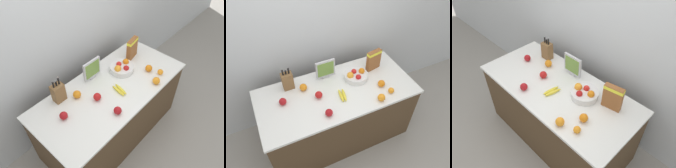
% 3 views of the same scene
% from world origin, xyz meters
% --- Properties ---
extents(ground_plane, '(14.00, 14.00, 0.00)m').
position_xyz_m(ground_plane, '(0.00, 0.00, 0.00)').
color(ground_plane, gray).
extents(wall_back, '(9.00, 0.06, 2.60)m').
position_xyz_m(wall_back, '(0.00, 0.64, 1.30)').
color(wall_back, silver).
rests_on(wall_back, ground_plane).
extents(counter, '(1.84, 0.84, 0.86)m').
position_xyz_m(counter, '(0.00, 0.00, 0.43)').
color(counter, '#4C3823').
rests_on(counter, ground_plane).
extents(knife_block, '(0.13, 0.09, 0.32)m').
position_xyz_m(knife_block, '(-0.49, 0.29, 0.97)').
color(knife_block, brown).
rests_on(knife_block, counter).
extents(small_monitor, '(0.24, 0.03, 0.26)m').
position_xyz_m(small_monitor, '(-0.03, 0.26, 1.00)').
color(small_monitor, '#B7B7BC').
rests_on(small_monitor, counter).
extents(cereal_box, '(0.20, 0.09, 0.27)m').
position_xyz_m(cereal_box, '(0.58, 0.17, 1.01)').
color(cereal_box, brown).
rests_on(cereal_box, counter).
extents(fruit_bowl, '(0.29, 0.29, 0.13)m').
position_xyz_m(fruit_bowl, '(0.30, 0.10, 0.91)').
color(fruit_bowl, silver).
rests_on(fruit_bowl, counter).
extents(banana_bunch, '(0.10, 0.20, 0.03)m').
position_xyz_m(banana_bunch, '(0.03, -0.10, 0.88)').
color(banana_bunch, yellow).
rests_on(banana_bunch, counter).
extents(apple_near_bananas, '(0.08, 0.08, 0.08)m').
position_xyz_m(apple_near_bananas, '(-0.22, -0.01, 0.90)').
color(apple_near_bananas, red).
rests_on(apple_near_bananas, counter).
extents(apple_front, '(0.08, 0.08, 0.08)m').
position_xyz_m(apple_front, '(-0.61, 0.07, 0.90)').
color(apple_front, '#A31419').
rests_on(apple_front, counter).
extents(apple_leftmost, '(0.08, 0.08, 0.08)m').
position_xyz_m(apple_leftmost, '(-0.22, -0.28, 0.90)').
color(apple_leftmost, '#A31419').
rests_on(apple_leftmost, counter).
extents(orange_front_center, '(0.09, 0.09, 0.09)m').
position_xyz_m(orange_front_center, '(0.39, -0.33, 0.90)').
color(orange_front_center, orange).
rests_on(orange_front_center, counter).
extents(orange_back_center, '(0.08, 0.08, 0.08)m').
position_xyz_m(orange_back_center, '(0.51, -0.14, 0.90)').
color(orange_back_center, orange).
rests_on(orange_back_center, counter).
extents(orange_front_left, '(0.09, 0.09, 0.09)m').
position_xyz_m(orange_front_left, '(-0.34, 0.18, 0.91)').
color(orange_front_left, orange).
rests_on(orange_front_left, counter).
extents(orange_front_right, '(0.07, 0.07, 0.07)m').
position_xyz_m(orange_front_right, '(0.55, -0.28, 0.90)').
color(orange_front_right, orange).
rests_on(orange_front_right, counter).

